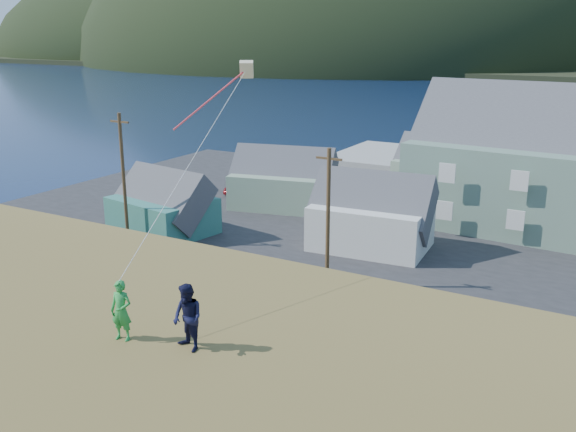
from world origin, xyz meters
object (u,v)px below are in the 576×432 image
object	(u,v)px
wharf	(451,163)
shed_palegreen_near	(283,180)
shed_white	(371,214)
shed_teal	(162,205)
kite_flyer_navy	(188,318)
shed_palegreen_far	(448,167)
kite_flyer_green	(121,311)

from	to	relation	value
wharf	shed_palegreen_near	size ratio (longest dim) A/B	2.67
shed_palegreen_near	shed_white	size ratio (longest dim) A/B	1.12
shed_palegreen_near	shed_white	bearing A→B (deg)	-43.48
shed_teal	kite_flyer_navy	distance (m)	33.17
shed_palegreen_far	kite_flyer_navy	size ratio (longest dim) A/B	5.91
shed_palegreen_near	kite_flyer_green	distance (m)	39.34
shed_teal	kite_flyer_green	distance (m)	32.31
shed_white	shed_palegreen_near	bearing A→B (deg)	144.46
kite_flyer_navy	shed_palegreen_far	bearing A→B (deg)	116.21
shed_white	shed_palegreen_far	bearing A→B (deg)	84.87
kite_flyer_navy	shed_palegreen_near	bearing A→B (deg)	134.75
shed_teal	kite_flyer_navy	size ratio (longest dim) A/B	4.92
shed_white	kite_flyer_navy	xyz separation A→B (m)	(6.82, -28.73, 5.52)
shed_white	kite_flyer_navy	world-z (taller)	kite_flyer_navy
shed_palegreen_near	kite_flyer_green	bearing A→B (deg)	-78.69
kite_flyer_green	shed_teal	bearing A→B (deg)	117.44
kite_flyer_green	kite_flyer_navy	bearing A→B (deg)	1.02
shed_white	kite_flyer_green	distance (m)	30.06
shed_palegreen_near	shed_palegreen_far	xyz separation A→B (m)	(10.94, 11.91, 0.10)
wharf	shed_palegreen_far	world-z (taller)	shed_palegreen_far
wharf	kite_flyer_green	bearing A→B (deg)	-82.38
shed_palegreen_far	shed_palegreen_near	bearing A→B (deg)	-128.50
wharf	kite_flyer_green	xyz separation A→B (m)	(7.98, -59.66, 7.54)
shed_palegreen_near	kite_flyer_navy	bearing A→B (deg)	-76.05
kite_flyer_green	kite_flyer_navy	xyz separation A→B (m)	(1.80, 0.40, 0.06)
shed_palegreen_near	shed_teal	bearing A→B (deg)	-123.64
shed_white	shed_palegreen_far	size ratio (longest dim) A/B	0.86
shed_teal	shed_palegreen_near	distance (m)	11.62
kite_flyer_green	shed_palegreen_far	bearing A→B (deg)	84.37
kite_flyer_navy	shed_white	bearing A→B (deg)	121.47
shed_palegreen_near	shed_palegreen_far	size ratio (longest dim) A/B	0.97
shed_palegreen_far	kite_flyer_green	distance (m)	48.05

